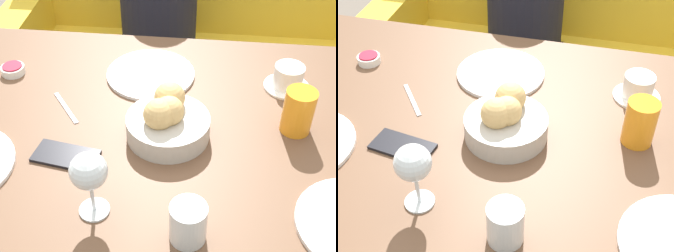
% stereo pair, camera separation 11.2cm
% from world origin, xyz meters
% --- Properties ---
extents(dining_table, '(1.56, 0.92, 0.75)m').
position_xyz_m(dining_table, '(0.00, 0.00, 0.66)').
color(dining_table, brown).
rests_on(dining_table, ground_plane).
extents(couch, '(1.73, 0.70, 0.86)m').
position_xyz_m(couch, '(0.08, 1.01, 0.31)').
color(couch, gold).
rests_on(couch, ground_plane).
extents(seated_person, '(0.30, 0.40, 1.17)m').
position_xyz_m(seated_person, '(-0.11, 0.85, 0.51)').
color(seated_person, '#23232D').
rests_on(seated_person, ground_plane).
extents(bread_basket, '(0.20, 0.20, 0.12)m').
position_xyz_m(bread_basket, '(0.02, -0.00, 0.80)').
color(bread_basket, '#B2ADA3').
rests_on(bread_basket, dining_table).
extents(plate_far_center, '(0.25, 0.25, 0.01)m').
position_xyz_m(plate_far_center, '(-0.05, 0.24, 0.76)').
color(plate_far_center, white).
rests_on(plate_far_center, dining_table).
extents(juice_glass, '(0.07, 0.07, 0.12)m').
position_xyz_m(juice_glass, '(0.33, 0.05, 0.81)').
color(juice_glass, orange).
rests_on(juice_glass, dining_table).
extents(water_tumbler, '(0.07, 0.07, 0.09)m').
position_xyz_m(water_tumbler, '(0.10, -0.30, 0.79)').
color(water_tumbler, silver).
rests_on(water_tumbler, dining_table).
extents(wine_glass, '(0.08, 0.08, 0.16)m').
position_xyz_m(wine_glass, '(-0.10, -0.26, 0.86)').
color(wine_glass, silver).
rests_on(wine_glass, dining_table).
extents(coffee_cup, '(0.13, 0.13, 0.07)m').
position_xyz_m(coffee_cup, '(0.33, 0.23, 0.78)').
color(coffee_cup, white).
rests_on(coffee_cup, dining_table).
extents(jam_bowl_berry, '(0.07, 0.07, 0.03)m').
position_xyz_m(jam_bowl_berry, '(-0.45, 0.21, 0.76)').
color(jam_bowl_berry, white).
rests_on(jam_bowl_berry, dining_table).
extents(spoon_coffee, '(0.10, 0.12, 0.00)m').
position_xyz_m(spoon_coffee, '(-0.25, 0.07, 0.75)').
color(spoon_coffee, '#B7B7BC').
rests_on(spoon_coffee, dining_table).
extents(cell_phone, '(0.16, 0.10, 0.01)m').
position_xyz_m(cell_phone, '(-0.20, -0.11, 0.75)').
color(cell_phone, black).
rests_on(cell_phone, dining_table).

